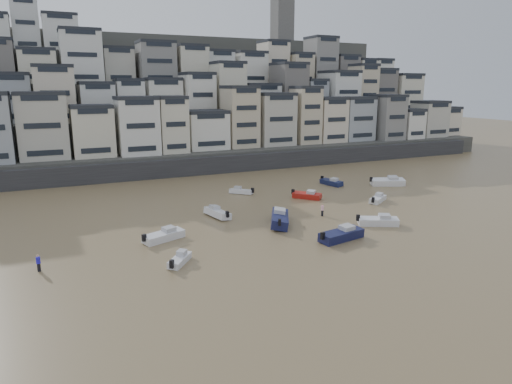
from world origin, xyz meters
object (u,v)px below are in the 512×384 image
boat_f (217,212)px  person_pink (322,210)px  boat_g (388,181)px  boat_c (280,217)px  boat_b (378,220)px  boat_e (307,194)px  boat_i (331,181)px  boat_k (164,234)px  boat_h (241,190)px  boat_d (378,198)px  boat_a (341,233)px  person_blue (38,263)px  boat_j (180,258)px

boat_f → person_pink: size_ratio=3.09×
boat_g → boat_c: bearing=-133.7°
boat_b → boat_c: boat_c is taller
boat_e → boat_g: boat_g is taller
boat_b → boat_i: bearing=97.6°
boat_k → boat_h: bearing=24.7°
boat_g → boat_h: boat_g is taller
boat_b → boat_d: bearing=78.2°
boat_a → boat_f: bearing=111.8°
boat_e → boat_h: 11.16m
boat_b → person_blue: 39.83m
boat_g → boat_j: (-44.10, -20.34, -0.33)m
boat_h → boat_j: (-17.63, -25.67, -0.03)m
boat_b → person_blue: (-39.78, 1.81, 0.11)m
boat_c → boat_d: (19.32, 4.04, -0.34)m
boat_i → boat_k: boat_k is taller
boat_e → boat_g: size_ratio=0.77×
boat_a → boat_g: 32.75m
boat_j → person_pink: bearing=-30.9°
boat_f → boat_j: size_ratio=1.31×
boat_a → boat_h: bearing=82.0°
boat_f → boat_k: (-9.05, -6.59, 0.02)m
boat_d → boat_f: boat_f is taller
boat_d → boat_g: bearing=10.7°
boat_c → boat_f: bearing=70.9°
boat_c → boat_f: 9.05m
boat_i → boat_k: size_ratio=0.91×
boat_j → person_pink: size_ratio=2.36×
boat_g → boat_h: bearing=-169.0°
boat_b → boat_e: (-0.94, 16.22, -0.07)m
boat_a → boat_b: boat_a is taller
boat_d → person_pink: person_pink is taller
person_blue → person_pink: size_ratio=1.00×
boat_c → boat_i: size_ratio=1.43×
boat_a → boat_j: size_ratio=1.57×
boat_f → boat_e: bearing=-87.9°
boat_a → boat_k: bearing=144.4°
boat_c → boat_f: size_ratio=1.35×
boat_g → person_pink: boat_g is taller
boat_b → boat_c: size_ratio=0.77×
boat_g → boat_i: boat_g is taller
boat_c → boat_d: boat_c is taller
boat_h → boat_k: bearing=89.6°
boat_a → person_blue: bearing=160.6°
person_pink → boat_g: bearing=28.6°
boat_e → boat_h: size_ratio=1.16×
boat_a → boat_b: bearing=8.7°
boat_g → person_blue: (-57.07, -16.58, -0.02)m
boat_f → boat_i: bearing=-78.4°
boat_b → person_pink: bearing=149.6°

